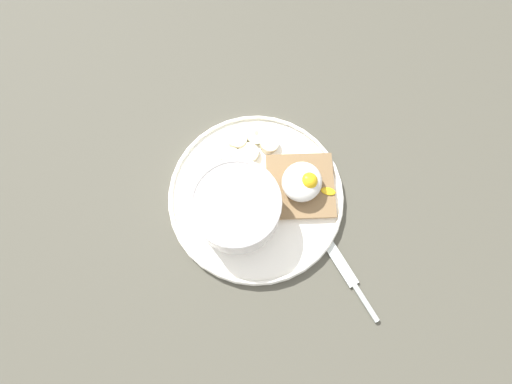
{
  "coord_description": "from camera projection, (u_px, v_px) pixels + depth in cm",
  "views": [
    {
      "loc": [
        15.05,
        6.8,
        61.3
      ],
      "look_at": [
        0.0,
        0.0,
        5.0
      ],
      "focal_mm": 28.0,
      "sensor_mm": 36.0,
      "label": 1
    }
  ],
  "objects": [
    {
      "name": "banana_slice_front",
      "position": [
        248.0,
        153.0,
        0.62
      ],
      "size": [
        4.6,
        4.61,
        1.11
      ],
      "color": "beige",
      "rests_on": "plate"
    },
    {
      "name": "ground_plane",
      "position": [
        256.0,
        199.0,
        0.63
      ],
      "size": [
        120.0,
        120.0,
        2.0
      ],
      "primitive_type": "cube",
      "color": "#4C4A3F",
      "rests_on": "ground"
    },
    {
      "name": "banana_slice_back",
      "position": [
        237.0,
        140.0,
        0.63
      ],
      "size": [
        3.6,
        3.51,
        1.45
      ],
      "color": "beige",
      "rests_on": "plate"
    },
    {
      "name": "plate",
      "position": [
        256.0,
        196.0,
        0.61
      ],
      "size": [
        26.72,
        26.72,
        1.6
      ],
      "color": "white",
      "rests_on": "ground_plane"
    },
    {
      "name": "oatmeal_bowl",
      "position": [
        237.0,
        208.0,
        0.57
      ],
      "size": [
        12.63,
        12.63,
        6.76
      ],
      "color": "white",
      "rests_on": "plate"
    },
    {
      "name": "poached_egg",
      "position": [
        303.0,
        182.0,
        0.58
      ],
      "size": [
        6.17,
        8.28,
        3.98
      ],
      "color": "white",
      "rests_on": "toast_slice"
    },
    {
      "name": "banana_slice_inner",
      "position": [
        269.0,
        144.0,
        0.62
      ],
      "size": [
        3.62,
        3.7,
        1.58
      ],
      "color": "#F3E4BA",
      "rests_on": "plate"
    },
    {
      "name": "banana_slice_right",
      "position": [
        256.0,
        134.0,
        0.63
      ],
      "size": [
        4.53,
        4.48,
        1.54
      ],
      "color": "beige",
      "rests_on": "plate"
    },
    {
      "name": "knife",
      "position": [
        352.0,
        282.0,
        0.58
      ],
      "size": [
        8.38,
        11.06,
        0.8
      ],
      "color": "silver",
      "rests_on": "ground_plane"
    },
    {
      "name": "toast_slice",
      "position": [
        300.0,
        186.0,
        0.6
      ],
      "size": [
        13.61,
        13.61,
        1.06
      ],
      "color": "olive",
      "rests_on": "plate"
    },
    {
      "name": "banana_slice_left",
      "position": [
        231.0,
        158.0,
        0.62
      ],
      "size": [
        4.43,
        4.38,
        1.76
      ],
      "color": "beige",
      "rests_on": "plate"
    }
  ]
}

